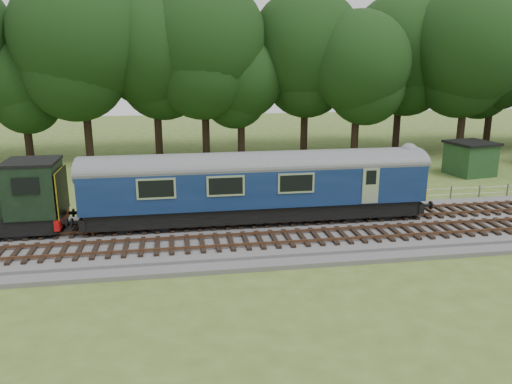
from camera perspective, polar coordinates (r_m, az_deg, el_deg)
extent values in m
plane|color=#486023|center=(26.59, 7.36, -4.65)|extent=(120.00, 120.00, 0.00)
cube|color=#4C4C4F|center=(26.53, 7.37, -4.29)|extent=(70.00, 7.00, 0.35)
cube|color=brown|center=(27.05, 6.98, -3.19)|extent=(66.50, 0.07, 0.14)
cube|color=brown|center=(28.36, 6.18, -2.31)|extent=(66.50, 0.07, 0.14)
cube|color=brown|center=(24.35, 8.95, -5.35)|extent=(66.50, 0.07, 0.14)
cube|color=brown|center=(25.63, 7.96, -4.26)|extent=(66.50, 0.07, 0.14)
cube|color=black|center=(26.86, 0.08, -1.93)|extent=(17.46, 2.52, 0.85)
cube|color=#0D1F47|center=(26.49, 0.08, 1.02)|extent=(18.00, 2.80, 2.05)
cube|color=gold|center=(29.39, 17.71, 0.95)|extent=(0.06, 2.74, 1.30)
cube|color=black|center=(28.49, 12.08, -1.71)|extent=(2.60, 2.00, 0.55)
cube|color=black|center=(26.65, -12.77, -2.91)|extent=(2.60, 2.00, 0.55)
cube|color=black|center=(27.02, -24.05, 0.36)|extent=(2.40, 2.55, 2.60)
cube|color=#A80C0D|center=(27.16, -21.29, -2.80)|extent=(0.25, 2.60, 0.55)
cube|color=gold|center=(26.76, -21.27, 0.07)|extent=(0.06, 2.55, 2.30)
imported|color=#E75C0C|center=(26.00, -18.59, -2.90)|extent=(0.78, 0.71, 1.78)
cube|color=#1B3C1D|center=(42.84, 23.27, 3.43)|extent=(3.40, 3.40, 2.44)
cube|color=black|center=(42.62, 23.45, 5.17)|extent=(3.74, 3.74, 0.19)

